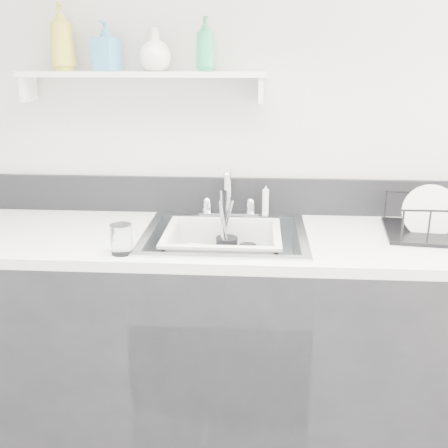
# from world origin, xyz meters

# --- Properties ---
(room_shell) EXTENTS (3.50, 3.00, 2.60)m
(room_shell) POSITION_xyz_m (0.00, 0.39, 1.68)
(room_shell) COLOR silver
(room_shell) RESTS_ON ground
(counter_run) EXTENTS (3.20, 0.62, 0.92)m
(counter_run) POSITION_xyz_m (0.00, 1.19, 0.46)
(counter_run) COLOR black
(counter_run) RESTS_ON ground
(backsplash) EXTENTS (3.20, 0.02, 0.16)m
(backsplash) POSITION_xyz_m (0.00, 1.49, 1.00)
(backsplash) COLOR black
(backsplash) RESTS_ON counter_run
(sink) EXTENTS (0.64, 0.52, 0.20)m
(sink) POSITION_xyz_m (0.00, 1.19, 0.83)
(sink) COLOR silver
(sink) RESTS_ON counter_run
(faucet) EXTENTS (0.26, 0.18, 0.23)m
(faucet) POSITION_xyz_m (0.00, 1.44, 0.98)
(faucet) COLOR silver
(faucet) RESTS_ON counter_run
(side_sprayer) EXTENTS (0.03, 0.03, 0.14)m
(side_sprayer) POSITION_xyz_m (0.16, 1.44, 0.99)
(side_sprayer) COLOR white
(side_sprayer) RESTS_ON counter_run
(wall_shelf) EXTENTS (1.00, 0.16, 0.12)m
(wall_shelf) POSITION_xyz_m (-0.35, 1.42, 1.51)
(wall_shelf) COLOR silver
(wall_shelf) RESTS_ON room_shell
(wash_tub) EXTENTS (0.55, 0.49, 0.18)m
(wash_tub) POSITION_xyz_m (-0.01, 1.21, 0.84)
(wash_tub) COLOR white
(wash_tub) RESTS_ON sink
(plate_stack) EXTENTS (0.23, 0.22, 0.09)m
(plate_stack) POSITION_xyz_m (-0.10, 1.18, 0.79)
(plate_stack) COLOR white
(plate_stack) RESTS_ON wash_tub
(utensil_cup) EXTENTS (0.09, 0.09, 0.30)m
(utensil_cup) POSITION_xyz_m (0.00, 1.27, 0.83)
(utensil_cup) COLOR black
(utensil_cup) RESTS_ON wash_tub
(ladle) EXTENTS (0.26, 0.22, 0.07)m
(ladle) POSITION_xyz_m (-0.05, 1.15, 0.80)
(ladle) COLOR silver
(ladle) RESTS_ON wash_tub
(tumbler_in_tub) EXTENTS (0.08, 0.08, 0.10)m
(tumbler_in_tub) POSITION_xyz_m (0.09, 1.23, 0.82)
(tumbler_in_tub) COLOR white
(tumbler_in_tub) RESTS_ON wash_tub
(tumbler_counter) EXTENTS (0.10, 0.10, 0.11)m
(tumbler_counter) POSITION_xyz_m (-0.35, 0.96, 0.97)
(tumbler_counter) COLOR white
(tumbler_counter) RESTS_ON counter_run
(dish_rack) EXTENTS (0.46, 0.36, 0.15)m
(dish_rack) POSITION_xyz_m (0.85, 1.24, 0.99)
(dish_rack) COLOR black
(dish_rack) RESTS_ON counter_run
(bowl_small) EXTENTS (0.14, 0.14, 0.04)m
(bowl_small) POSITION_xyz_m (0.10, 1.13, 0.79)
(bowl_small) COLOR white
(bowl_small) RESTS_ON wash_tub
(soap_bottle_a) EXTENTS (0.12, 0.12, 0.26)m
(soap_bottle_a) POSITION_xyz_m (-0.67, 1.42, 1.66)
(soap_bottle_a) COLOR gold
(soap_bottle_a) RESTS_ON wall_shelf
(soap_bottle_b) EXTENTS (0.11, 0.11, 0.19)m
(soap_bottle_b) POSITION_xyz_m (-0.48, 1.40, 1.63)
(soap_bottle_b) COLOR #428FBA
(soap_bottle_b) RESTS_ON wall_shelf
(soap_bottle_c) EXTENTS (0.15, 0.15, 0.16)m
(soap_bottle_c) POSITION_xyz_m (-0.29, 1.41, 1.61)
(soap_bottle_c) COLOR silver
(soap_bottle_c) RESTS_ON wall_shelf
(soap_bottle_d) EXTENTS (0.09, 0.09, 0.20)m
(soap_bottle_d) POSITION_xyz_m (-0.09, 1.40, 1.63)
(soap_bottle_d) COLOR #269B5E
(soap_bottle_d) RESTS_ON wall_shelf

